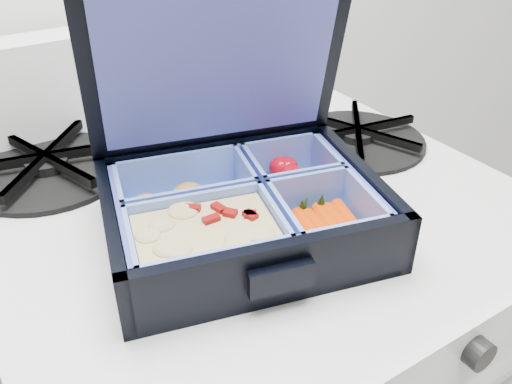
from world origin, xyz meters
TOP-DOWN VIEW (x-y plane):
  - bento_box at (0.57, 1.64)m, footprint 0.28×0.24m
  - burner_grate at (0.79, 1.73)m, footprint 0.19×0.19m
  - burner_grate_rear at (0.45, 1.86)m, footprint 0.21×0.21m
  - fork at (0.58, 1.79)m, footprint 0.17×0.12m

SIDE VIEW (x-z plane):
  - fork at x=0.58m, z-range 0.80..0.80m
  - burner_grate_rear at x=0.45m, z-range 0.80..0.82m
  - burner_grate at x=0.79m, z-range 0.80..0.82m
  - bento_box at x=0.57m, z-range 0.80..0.86m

